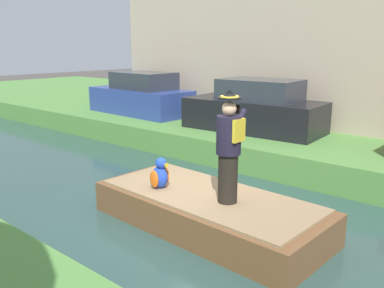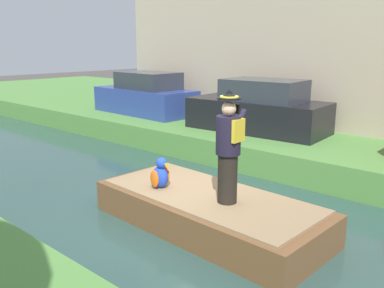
{
  "view_description": "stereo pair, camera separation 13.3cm",
  "coord_description": "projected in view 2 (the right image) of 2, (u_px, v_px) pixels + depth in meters",
  "views": [
    {
      "loc": [
        -5.34,
        -4.58,
        3.24
      ],
      "look_at": [
        -0.2,
        -0.23,
        1.61
      ],
      "focal_mm": 38.48,
      "sensor_mm": 36.0,
      "label": 1
    },
    {
      "loc": [
        -5.26,
        -4.68,
        3.24
      ],
      "look_at": [
        -0.2,
        -0.23,
        1.61
      ],
      "focal_mm": 38.48,
      "sensor_mm": 36.0,
      "label": 2
    }
  ],
  "objects": [
    {
      "name": "ground_plane",
      "position": [
        190.0,
        225.0,
        7.6
      ],
      "size": [
        80.0,
        80.0,
        0.0
      ],
      "primitive_type": "plane",
      "color": "#4C4742"
    },
    {
      "name": "canal_water",
      "position": [
        190.0,
        222.0,
        7.59
      ],
      "size": [
        5.84,
        48.0,
        0.1
      ],
      "primitive_type": "cube",
      "color": "#2D4C47",
      "rests_on": "ground"
    },
    {
      "name": "grass_bank_far",
      "position": [
        359.0,
        132.0,
        13.73
      ],
      "size": [
        11.21,
        48.0,
        0.79
      ],
      "primitive_type": "cube",
      "color": "#568E42",
      "rests_on": "ground"
    },
    {
      "name": "boat",
      "position": [
        208.0,
        211.0,
        7.23
      ],
      "size": [
        1.99,
        4.28,
        0.61
      ],
      "color": "brown",
      "rests_on": "canal_water"
    },
    {
      "name": "person_pirate",
      "position": [
        229.0,
        148.0,
        6.57
      ],
      "size": [
        0.61,
        0.42,
        1.85
      ],
      "rotation": [
        0.0,
        0.0,
        0.25
      ],
      "color": "black",
      "rests_on": "boat"
    },
    {
      "name": "parrot_plush",
      "position": [
        160.0,
        175.0,
        7.42
      ],
      "size": [
        0.36,
        0.35,
        0.57
      ],
      "color": "blue",
      "rests_on": "boat"
    },
    {
      "name": "parked_car_dark",
      "position": [
        259.0,
        109.0,
        11.88
      ],
      "size": [
        1.93,
        4.09,
        1.5
      ],
      "color": "black",
      "rests_on": "grass_bank_far"
    },
    {
      "name": "parked_car_blue",
      "position": [
        146.0,
        96.0,
        14.98
      ],
      "size": [
        1.88,
        4.07,
        1.5
      ],
      "color": "#2D4293",
      "rests_on": "grass_bank_far"
    },
    {
      "name": "building_row",
      "position": [
        308.0,
        2.0,
        14.81
      ],
      "size": [
        6.23,
        11.63,
        7.91
      ],
      "primitive_type": "cube",
      "color": "#BCA88E",
      "rests_on": "grass_bank_far"
    }
  ]
}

